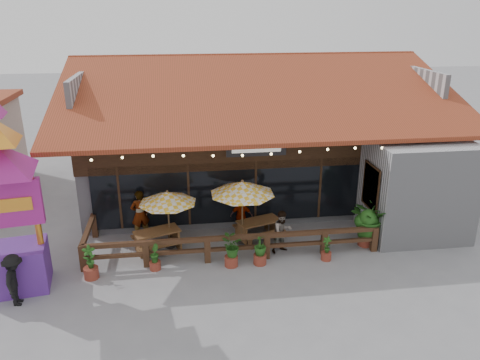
{
  "coord_description": "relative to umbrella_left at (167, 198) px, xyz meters",
  "views": [
    {
      "loc": [
        -3.27,
        -14.25,
        8.0
      ],
      "look_at": [
        -1.14,
        1.5,
        2.13
      ],
      "focal_mm": 35.0,
      "sensor_mm": 36.0,
      "label": 1
    }
  ],
  "objects": [
    {
      "name": "ground",
      "position": [
        3.75,
        -0.75,
        -1.88
      ],
      "size": [
        100.0,
        100.0,
        0.0
      ],
      "primitive_type": "plane",
      "color": "gray",
      "rests_on": "ground"
    },
    {
      "name": "restaurant_building",
      "position": [
        4.01,
        5.86,
        0.32
      ],
      "size": [
        15.5,
        14.73,
        6.09
      ],
      "color": "#ABABB0",
      "rests_on": "ground"
    },
    {
      "name": "patio_railing",
      "position": [
        1.5,
        -1.02,
        -1.27
      ],
      "size": [
        10.0,
        2.6,
        0.92
      ],
      "color": "#482E19",
      "rests_on": "ground"
    },
    {
      "name": "umbrella_left",
      "position": [
        0.0,
        0.0,
        0.0
      ],
      "size": [
        2.49,
        2.49,
        2.16
      ],
      "color": "brown",
      "rests_on": "ground"
    },
    {
      "name": "umbrella_right",
      "position": [
        2.58,
        -0.09,
        0.26
      ],
      "size": [
        2.98,
        2.98,
        2.45
      ],
      "color": "brown",
      "rests_on": "ground"
    },
    {
      "name": "picnic_table_left",
      "position": [
        -0.42,
        -0.19,
        -1.38
      ],
      "size": [
        1.91,
        1.78,
        0.75
      ],
      "color": "brown",
      "rests_on": "ground"
    },
    {
      "name": "picnic_table_right",
      "position": [
        3.23,
        0.18,
        -1.38
      ],
      "size": [
        1.88,
        1.74,
        0.74
      ],
      "color": "brown",
      "rests_on": "ground"
    },
    {
      "name": "tropical_plant",
      "position": [
        6.93,
        -0.83,
        -0.78
      ],
      "size": [
        1.61,
        1.72,
        1.92
      ],
      "color": "maroon",
      "rests_on": "ground"
    },
    {
      "name": "diner_a",
      "position": [
        -1.06,
        0.93,
        -0.97
      ],
      "size": [
        0.77,
        0.62,
        1.83
      ],
      "primitive_type": "imported",
      "rotation": [
        0.0,
        0.0,
        3.46
      ],
      "color": "#382311",
      "rests_on": "ground"
    },
    {
      "name": "diner_b",
      "position": [
        3.86,
        -0.88,
        -1.12
      ],
      "size": [
        0.9,
        0.81,
        1.52
      ],
      "primitive_type": "imported",
      "rotation": [
        0.0,
        0.0,
        0.38
      ],
      "color": "#382311",
      "rests_on": "ground"
    },
    {
      "name": "diner_c",
      "position": [
        2.66,
        0.71,
        -1.17
      ],
      "size": [
        0.88,
        0.5,
        1.42
      ],
      "primitive_type": "imported",
      "rotation": [
        0.0,
        0.0,
        2.94
      ],
      "color": "#382311",
      "rests_on": "ground"
    },
    {
      "name": "pedestrian",
      "position": [
        -4.29,
        -2.87,
        -1.1
      ],
      "size": [
        0.61,
        1.03,
        1.57
      ],
      "primitive_type": "imported",
      "rotation": [
        0.0,
        0.0,
        1.6
      ],
      "color": "black",
      "rests_on": "ground"
    },
    {
      "name": "planter_a",
      "position": [
        -2.44,
        -1.75,
        -1.41
      ],
      "size": [
        0.46,
        0.46,
        1.13
      ],
      "color": "maroon",
      "rests_on": "ground"
    },
    {
      "name": "planter_b",
      "position": [
        -0.47,
        -1.49,
        -1.48
      ],
      "size": [
        0.36,
        0.36,
        0.88
      ],
      "color": "maroon",
      "rests_on": "ground"
    },
    {
      "name": "planter_c",
      "position": [
        2.0,
        -1.61,
        -1.27
      ],
      "size": [
        0.81,
        0.76,
        1.08
      ],
      "color": "maroon",
      "rests_on": "ground"
    },
    {
      "name": "planter_d",
      "position": [
        2.96,
        -1.61,
        -1.37
      ],
      "size": [
        0.56,
        0.56,
        1.05
      ],
      "color": "maroon",
      "rests_on": "ground"
    },
    {
      "name": "planter_e",
      "position": [
        5.22,
        -1.65,
        -1.52
      ],
      "size": [
        0.35,
        0.36,
        0.85
      ],
      "color": "maroon",
      "rests_on": "ground"
    }
  ]
}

